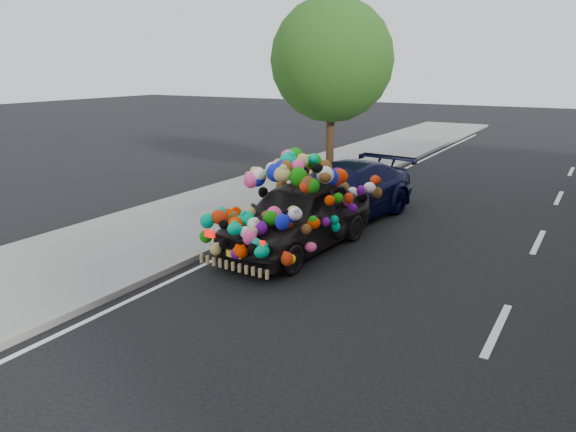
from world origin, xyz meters
TOP-DOWN VIEW (x-y plane):
  - ground at (0.00, 0.00)m, footprint 100.00×100.00m
  - sidewalk at (-4.30, 0.00)m, footprint 4.00×60.00m
  - kerb at (-2.35, 0.00)m, footprint 0.15×60.00m
  - lane_markings at (3.60, 0.00)m, footprint 6.00×50.00m
  - tree_near_sidewalk at (-3.80, 9.50)m, footprint 4.20×4.20m
  - plush_art_car at (-0.89, 1.91)m, footprint 2.38×4.62m
  - navy_sedan at (-1.04, 4.50)m, footprint 2.73×5.20m

SIDE VIEW (x-z plane):
  - ground at x=0.00m, z-range 0.00..0.00m
  - lane_markings at x=3.60m, z-range 0.00..0.01m
  - sidewalk at x=-4.30m, z-range 0.00..0.12m
  - kerb at x=-2.35m, z-range 0.00..0.13m
  - navy_sedan at x=-1.04m, z-range 0.00..1.44m
  - plush_art_car at x=-0.89m, z-range 0.02..2.14m
  - tree_near_sidewalk at x=-3.80m, z-range 0.96..7.09m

